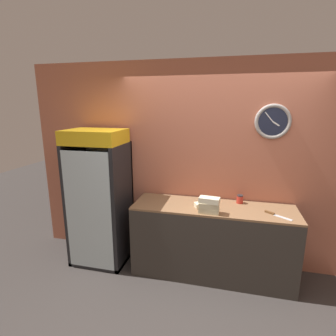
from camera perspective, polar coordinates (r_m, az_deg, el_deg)
The scene contains 10 objects.
ground_plane at distance 3.09m, azimuth 7.76°, elevation -30.52°, with size 14.00×14.00×0.00m, color #383330.
wall_back at distance 3.50m, azimuth 10.66°, elevation 0.39°, with size 5.20×0.10×2.70m.
prep_counter at distance 3.50m, azimuth 9.54°, elevation -15.32°, with size 1.98×0.59×0.93m.
beverage_cooler at distance 3.70m, azimuth -14.40°, elevation -4.85°, with size 0.73×0.63×1.84m.
sandwich_stack_bottom at distance 3.09m, azimuth 8.89°, elevation -9.11°, with size 0.23×0.13×0.06m.
sandwich_stack_middle at distance 3.07m, azimuth 8.93°, elevation -8.02°, with size 0.23×0.12×0.06m.
sandwich_stack_top at distance 3.05m, azimuth 8.98°, elevation -6.92°, with size 0.24×0.14×0.06m.
sandwich_flat_left at distance 3.26m, azimuth 7.89°, elevation -7.92°, with size 0.26×0.20×0.05m.
chefs_knife at distance 3.25m, azimuth 22.13°, elevation -9.32°, with size 0.28×0.21×0.02m.
condiment_jar at distance 3.46m, azimuth 15.38°, elevation -6.55°, with size 0.08×0.08×0.11m.
Camera 1 is at (0.17, -2.21, 2.14)m, focal length 28.00 mm.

